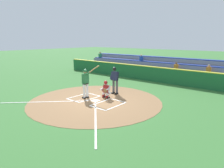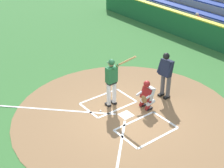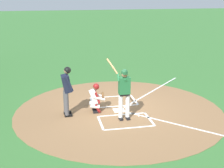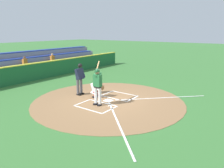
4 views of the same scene
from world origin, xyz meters
The scene contains 9 objects.
ground_plane centered at (0.00, 0.00, 0.00)m, with size 120.00×120.00×0.00m, color #387033.
dirt_circle centered at (0.00, 0.00, 0.01)m, with size 8.00×8.00×0.01m, color olive.
home_plate_and_chalk centered at (0.00, 0.88, 0.01)m, with size 7.93×4.91×0.01m.
batter centered at (0.85, -0.02, 1.10)m, with size 0.92×0.72×2.13m.
catcher centered at (-0.08, -0.89, 0.59)m, with size 0.59×0.61×1.13m.
plate_umpire centered at (0.09, -1.98, 1.08)m, with size 0.60×0.44×1.86m.
baseball centered at (0.74, 0.58, 0.04)m, with size 0.07×0.07×0.07m, color white.
backstop_wall centered at (0.00, -7.50, 0.65)m, with size 22.00×0.36×1.31m.
bleacher_stand centered at (0.01, -10.20, 0.70)m, with size 20.00×3.40×2.10m.
Camera 1 is at (-8.36, 8.31, 3.69)m, focal length 32.22 mm.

